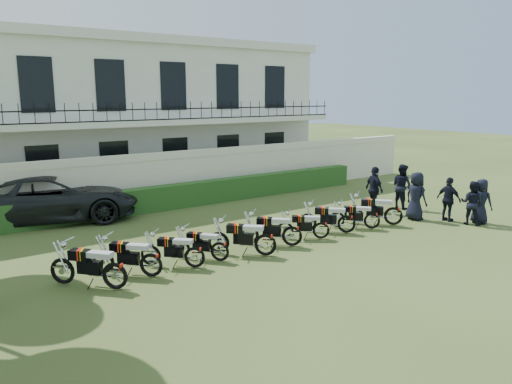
% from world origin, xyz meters
% --- Properties ---
extents(ground, '(100.00, 100.00, 0.00)m').
position_xyz_m(ground, '(0.00, 0.00, 0.00)').
color(ground, '#3A451B').
rests_on(ground, ground).
extents(perimeter_wall, '(30.00, 0.35, 2.30)m').
position_xyz_m(perimeter_wall, '(0.00, 8.00, 1.17)').
color(perimeter_wall, '#EEE3C8').
rests_on(perimeter_wall, ground).
extents(hedge, '(18.00, 0.60, 1.00)m').
position_xyz_m(hedge, '(1.00, 7.20, 0.50)').
color(hedge, '#214B1A').
rests_on(hedge, ground).
extents(building, '(20.40, 9.60, 7.40)m').
position_xyz_m(building, '(0.00, 13.96, 3.71)').
color(building, silver).
rests_on(building, ground).
extents(motorcycle_0, '(1.46, 1.69, 1.16)m').
position_xyz_m(motorcycle_0, '(-5.32, -0.11, 0.54)').
color(motorcycle_0, black).
rests_on(motorcycle_0, ground).
extents(motorcycle_1, '(1.42, 1.52, 1.08)m').
position_xyz_m(motorcycle_1, '(-4.24, 0.18, 0.50)').
color(motorcycle_1, black).
rests_on(motorcycle_1, ground).
extents(motorcycle_2, '(1.39, 1.35, 1.01)m').
position_xyz_m(motorcycle_2, '(-2.98, 0.12, 0.46)').
color(motorcycle_2, black).
rests_on(motorcycle_2, ground).
extents(motorcycle_3, '(1.14, 1.46, 0.97)m').
position_xyz_m(motorcycle_3, '(-2.13, 0.19, 0.45)').
color(motorcycle_3, black).
rests_on(motorcycle_3, ground).
extents(motorcycle_4, '(1.53, 1.55, 1.13)m').
position_xyz_m(motorcycle_4, '(-0.78, -0.19, 0.52)').
color(motorcycle_4, black).
rests_on(motorcycle_4, ground).
extents(motorcycle_5, '(1.50, 1.49, 1.10)m').
position_xyz_m(motorcycle_5, '(0.48, 0.08, 0.51)').
color(motorcycle_5, black).
rests_on(motorcycle_5, ground).
extents(motorcycle_6, '(1.41, 1.16, 0.95)m').
position_xyz_m(motorcycle_6, '(1.79, 0.15, 0.44)').
color(motorcycle_6, black).
rests_on(motorcycle_6, ground).
extents(motorcycle_7, '(1.38, 1.52, 1.07)m').
position_xyz_m(motorcycle_7, '(2.97, 0.14, 0.49)').
color(motorcycle_7, black).
rests_on(motorcycle_7, ground).
extents(motorcycle_8, '(1.31, 1.35, 0.98)m').
position_xyz_m(motorcycle_8, '(4.11, 0.00, 0.45)').
color(motorcycle_8, black).
rests_on(motorcycle_8, ground).
extents(motorcycle_9, '(1.44, 1.67, 1.15)m').
position_xyz_m(motorcycle_9, '(5.12, -0.12, 0.53)').
color(motorcycle_9, black).
rests_on(motorcycle_9, ground).
extents(suv, '(6.90, 4.44, 1.77)m').
position_xyz_m(suv, '(-4.81, 7.91, 0.88)').
color(suv, black).
rests_on(suv, ground).
extents(officer_0, '(0.66, 0.89, 1.68)m').
position_xyz_m(officer_0, '(8.01, -1.77, 0.84)').
color(officer_0, black).
rests_on(officer_0, ground).
extents(officer_1, '(0.84, 0.95, 1.63)m').
position_xyz_m(officer_1, '(7.59, -1.67, 0.81)').
color(officer_1, black).
rests_on(officer_1, ground).
extents(officer_2, '(0.42, 0.99, 1.68)m').
position_xyz_m(officer_2, '(7.33, -0.89, 0.84)').
color(officer_2, black).
rests_on(officer_2, ground).
extents(officer_3, '(0.62, 0.92, 1.85)m').
position_xyz_m(officer_3, '(6.54, -0.01, 0.92)').
color(officer_3, black).
rests_on(officer_3, ground).
extents(officer_4, '(0.79, 0.97, 1.88)m').
position_xyz_m(officer_4, '(7.70, 1.56, 0.94)').
color(officer_4, black).
rests_on(officer_4, ground).
extents(officer_5, '(0.72, 1.17, 1.87)m').
position_xyz_m(officer_5, '(6.25, 1.78, 0.93)').
color(officer_5, black).
rests_on(officer_5, ground).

